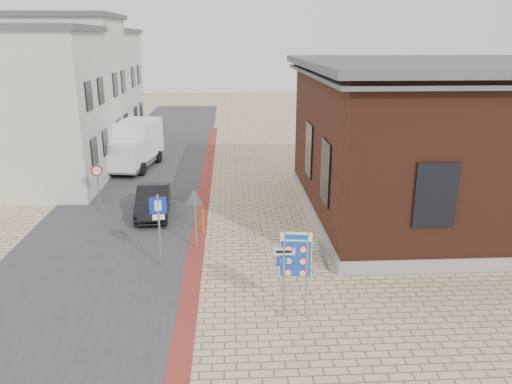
{
  "coord_description": "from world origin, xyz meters",
  "views": [
    {
      "loc": [
        -0.7,
        -14.15,
        7.71
      ],
      "look_at": [
        0.28,
        3.57,
        2.2
      ],
      "focal_mm": 35.0,
      "sensor_mm": 36.0,
      "label": 1
    }
  ],
  "objects_px": {
    "border_sign": "(296,257)",
    "parking_sign": "(159,218)",
    "sedan": "(153,201)",
    "box_truck": "(134,145)",
    "bollard": "(203,222)",
    "essen_sign": "(284,269)"
  },
  "relations": [
    {
      "from": "sedan",
      "to": "bollard",
      "type": "xyz_separation_m",
      "value": [
        2.36,
        -2.43,
        -0.13
      ]
    },
    {
      "from": "sedan",
      "to": "border_sign",
      "type": "distance_m",
      "value": 10.44
    },
    {
      "from": "sedan",
      "to": "box_truck",
      "type": "relative_size",
      "value": 0.71
    },
    {
      "from": "sedan",
      "to": "parking_sign",
      "type": "bearing_deg",
      "value": -83.55
    },
    {
      "from": "essen_sign",
      "to": "sedan",
      "type": "bearing_deg",
      "value": 119.59
    },
    {
      "from": "border_sign",
      "to": "sedan",
      "type": "bearing_deg",
      "value": 128.26
    },
    {
      "from": "box_truck",
      "to": "border_sign",
      "type": "xyz_separation_m",
      "value": [
        7.59,
        -17.6,
        0.41
      ]
    },
    {
      "from": "sedan",
      "to": "essen_sign",
      "type": "height_order",
      "value": "essen_sign"
    },
    {
      "from": "border_sign",
      "to": "essen_sign",
      "type": "distance_m",
      "value": 0.49
    },
    {
      "from": "border_sign",
      "to": "parking_sign",
      "type": "relative_size",
      "value": 0.99
    },
    {
      "from": "box_truck",
      "to": "border_sign",
      "type": "relative_size",
      "value": 2.17
    },
    {
      "from": "box_truck",
      "to": "bollard",
      "type": "relative_size",
      "value": 5.4
    },
    {
      "from": "sedan",
      "to": "essen_sign",
      "type": "relative_size",
      "value": 1.74
    },
    {
      "from": "sedan",
      "to": "parking_sign",
      "type": "xyz_separation_m",
      "value": [
        1.03,
        -5.43,
        1.15
      ]
    },
    {
      "from": "essen_sign",
      "to": "bollard",
      "type": "distance_m",
      "value": 7.06
    },
    {
      "from": "parking_sign",
      "to": "border_sign",
      "type": "bearing_deg",
      "value": -48.79
    },
    {
      "from": "essen_sign",
      "to": "parking_sign",
      "type": "xyz_separation_m",
      "value": [
        -3.92,
        3.5,
        0.31
      ]
    },
    {
      "from": "bollard",
      "to": "border_sign",
      "type": "bearing_deg",
      "value": -65.85
    },
    {
      "from": "essen_sign",
      "to": "box_truck",
      "type": "bearing_deg",
      "value": 113.02
    },
    {
      "from": "box_truck",
      "to": "border_sign",
      "type": "bearing_deg",
      "value": -56.97
    },
    {
      "from": "border_sign",
      "to": "bollard",
      "type": "height_order",
      "value": "border_sign"
    },
    {
      "from": "sedan",
      "to": "box_truck",
      "type": "bearing_deg",
      "value": 100.67
    }
  ]
}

